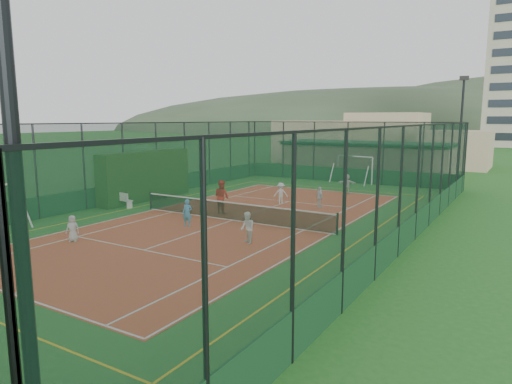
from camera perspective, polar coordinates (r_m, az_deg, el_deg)
ground at (r=23.92m, az=-2.96°, el=-3.57°), size 300.00×300.00×0.00m
court_slab at (r=23.92m, az=-2.96°, el=-3.56°), size 11.17×23.97×0.01m
tennis_net at (r=23.81m, az=-2.97°, el=-2.33°), size 11.67×0.12×1.06m
perimeter_fence at (r=23.49m, az=-3.01°, el=2.38°), size 18.12×34.12×5.00m
floodlight_se at (r=5.38m, az=-27.42°, el=-4.12°), size 0.60×0.26×8.25m
floodlight_ne at (r=36.19m, az=24.17°, el=6.56°), size 0.60×0.26×8.25m
clubhouse at (r=43.48m, az=13.55°, el=4.03°), size 15.20×7.20×3.15m
distant_hills at (r=169.88m, az=26.93°, el=6.40°), size 200.00×60.00×24.00m
hedge_left at (r=30.56m, az=-13.63°, el=1.99°), size 1.09×7.27×3.18m
white_bench at (r=28.61m, az=-16.43°, el=-0.86°), size 1.73×0.67×0.95m
futsal_goal_far at (r=38.60m, az=12.20°, el=2.75°), size 3.54×1.74×2.19m
child_near_left at (r=21.25m, az=-21.95°, el=-4.25°), size 0.67×0.61×1.15m
child_near_mid at (r=22.70m, az=-8.59°, el=-2.59°), size 0.55×0.42×1.35m
child_near_right at (r=19.37m, az=-1.08°, el=-4.50°), size 0.84×0.81×1.36m
child_far_left at (r=28.34m, az=3.12°, el=-0.17°), size 0.99×0.82×1.34m
child_far_right at (r=27.47m, az=7.96°, el=-0.64°), size 0.78×0.66×1.25m
child_far_back at (r=32.95m, az=11.27°, el=1.03°), size 1.36×0.69×1.40m
coach at (r=25.57m, az=-4.32°, el=-0.58°), size 1.06×0.91×1.88m
tennis_balls at (r=25.60m, az=-2.22°, el=-2.62°), size 5.39×1.60×0.07m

